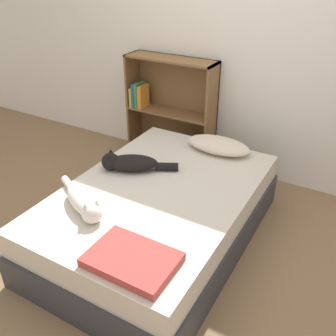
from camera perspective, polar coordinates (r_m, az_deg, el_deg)
ground_plane at (r=2.93m, az=-1.38°, el=-10.51°), size 8.00×8.00×0.00m
wall_back at (r=3.47m, az=10.25°, el=18.78°), size 8.00×0.06×2.50m
bed at (r=2.79m, az=-1.44°, el=-7.07°), size 1.25×1.85×0.45m
pillow at (r=3.17m, az=7.69°, el=3.47°), size 0.55×0.29×0.11m
cat_light at (r=2.48m, az=-12.75°, el=-5.03°), size 0.56×0.36×0.15m
cat_dark at (r=2.87m, az=-5.90°, el=0.79°), size 0.54×0.36×0.16m
bookshelf at (r=3.79m, az=0.29°, el=9.02°), size 0.90×0.26×1.06m
blanket_fold at (r=2.08m, az=-5.48°, el=-13.71°), size 0.48×0.33×0.05m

